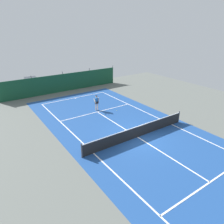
{
  "coord_description": "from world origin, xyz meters",
  "views": [
    {
      "loc": [
        -10.11,
        -11.09,
        8.47
      ],
      "look_at": [
        0.06,
        3.76,
        0.9
      ],
      "focal_mm": 33.48,
      "sensor_mm": 36.0,
      "label": 1
    }
  ],
  "objects_px": {
    "tennis_net": "(138,132)",
    "parked_car": "(32,84)",
    "tennis_ball_near_player": "(60,98)",
    "tennis_ball_midcourt": "(117,110)",
    "tennis_player": "(97,102)"
  },
  "relations": [
    {
      "from": "tennis_net",
      "to": "tennis_ball_near_player",
      "type": "distance_m",
      "value": 12.76
    },
    {
      "from": "tennis_net",
      "to": "tennis_ball_near_player",
      "type": "relative_size",
      "value": 153.33
    },
    {
      "from": "tennis_player",
      "to": "tennis_ball_midcourt",
      "type": "xyz_separation_m",
      "value": [
        1.72,
        -1.28,
        -0.93
      ]
    },
    {
      "from": "tennis_ball_near_player",
      "to": "tennis_ball_midcourt",
      "type": "height_order",
      "value": "same"
    },
    {
      "from": "tennis_net",
      "to": "tennis_ball_near_player",
      "type": "xyz_separation_m",
      "value": [
        -1.64,
        12.65,
        -0.48
      ]
    },
    {
      "from": "tennis_net",
      "to": "tennis_ball_midcourt",
      "type": "xyz_separation_m",
      "value": [
        1.92,
        5.55,
        -0.48
      ]
    },
    {
      "from": "parked_car",
      "to": "tennis_player",
      "type": "bearing_deg",
      "value": -68.96
    },
    {
      "from": "tennis_player",
      "to": "tennis_ball_near_player",
      "type": "bearing_deg",
      "value": -61.0
    },
    {
      "from": "tennis_player",
      "to": "tennis_ball_midcourt",
      "type": "height_order",
      "value": "tennis_player"
    },
    {
      "from": "tennis_ball_near_player",
      "to": "tennis_net",
      "type": "bearing_deg",
      "value": -82.6
    },
    {
      "from": "tennis_net",
      "to": "parked_car",
      "type": "xyz_separation_m",
      "value": [
        -3.35,
        18.67,
        0.33
      ]
    },
    {
      "from": "tennis_player",
      "to": "parked_car",
      "type": "height_order",
      "value": "parked_car"
    },
    {
      "from": "tennis_player",
      "to": "parked_car",
      "type": "relative_size",
      "value": 0.38
    },
    {
      "from": "tennis_ball_near_player",
      "to": "parked_car",
      "type": "distance_m",
      "value": 6.31
    },
    {
      "from": "parked_car",
      "to": "tennis_ball_near_player",
      "type": "bearing_deg",
      "value": -69.8
    }
  ]
}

